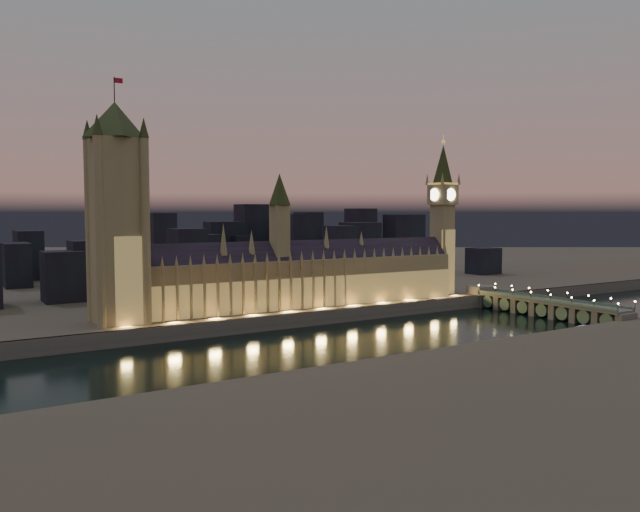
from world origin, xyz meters
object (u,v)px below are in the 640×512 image
victoria_tower (117,202)px  westminster_bridge (540,306)px  palace_of_westminster (308,275)px  elizabeth_tower (443,206)px  river_boat (579,334)px

victoria_tower → westminster_bridge: bearing=-15.3°
palace_of_westminster → elizabeth_tower: (106.99, 0.18, 41.89)m
river_boat → palace_of_westminster: bearing=127.1°
palace_of_westminster → victoria_tower: size_ratio=1.65×
victoria_tower → westminster_bridge: (238.92, -65.38, -62.62)m
elizabeth_tower → westminster_bridge: (20.92, -65.38, -62.27)m
westminster_bridge → victoria_tower: bearing=164.7°
elizabeth_tower → river_boat: 138.20m
westminster_bridge → palace_of_westminster: bearing=153.0°
westminster_bridge → elizabeth_tower: bearing=107.7°
elizabeth_tower → westminster_bridge: elizabeth_tower is taller
palace_of_westminster → river_boat: palace_of_westminster is taller
victoria_tower → river_boat: size_ratio=2.88×
palace_of_westminster → westminster_bridge: size_ratio=1.79×
westminster_bridge → river_boat: size_ratio=2.67×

